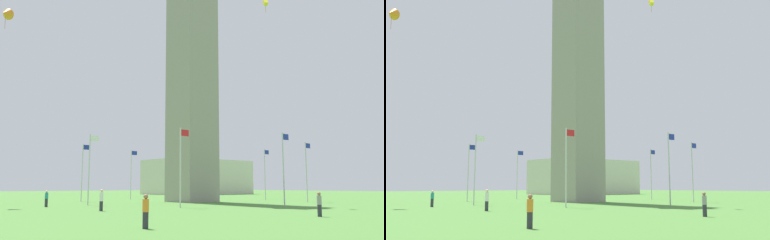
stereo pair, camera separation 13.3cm
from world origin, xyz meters
TOP-DOWN VIEW (x-y plane):
  - ground_plane at (0.00, 0.00)m, footprint 260.00×260.00m
  - obelisk_monument at (0.00, 0.00)m, footprint 5.13×5.13m
  - flagpole_n at (14.90, 0.00)m, footprint 1.12×0.14m
  - flagpole_ne at (10.55, 10.49)m, footprint 1.12×0.14m
  - flagpole_e at (0.06, 14.84)m, footprint 1.12×0.14m
  - flagpole_se at (-10.43, 10.49)m, footprint 1.12×0.14m
  - flagpole_s at (-14.77, 0.00)m, footprint 1.12×0.14m
  - flagpole_sw at (-10.43, -10.49)m, footprint 1.12×0.14m
  - flagpole_w at (0.06, -14.84)m, footprint 1.12×0.14m
  - flagpole_nw at (10.55, -10.49)m, footprint 1.12×0.14m
  - person_white_shirt at (-19.00, -10.55)m, footprint 0.32×0.32m
  - person_orange_shirt at (-24.56, -25.15)m, footprint 0.32×0.32m
  - person_gray_shirt at (-11.01, -26.10)m, footprint 0.32×0.32m
  - person_teal_shirt at (-19.76, -0.83)m, footprint 0.32×0.32m
  - kite_orange_delta at (-23.05, 5.37)m, footprint 1.95×1.95m
  - kite_yellow_box at (-0.08, -13.12)m, footprint 0.79×0.90m
  - distant_building at (34.94, 38.48)m, footprint 24.38×15.66m

SIDE VIEW (x-z plane):
  - ground_plane at x=0.00m, z-range 0.00..0.00m
  - person_teal_shirt at x=-19.76m, z-range -0.01..1.61m
  - person_gray_shirt at x=-11.01m, z-range -0.01..1.65m
  - person_orange_shirt at x=-24.56m, z-range -0.01..1.66m
  - person_white_shirt at x=-19.00m, z-range 0.00..1.78m
  - distant_building at x=34.94m, z-range 0.00..8.40m
  - flagpole_n at x=14.90m, z-range 0.38..8.10m
  - flagpole_ne at x=10.55m, z-range 0.38..8.10m
  - flagpole_e at x=0.06m, z-range 0.38..8.10m
  - flagpole_se at x=-10.43m, z-range 0.38..8.10m
  - flagpole_s at x=-14.77m, z-range 0.38..8.10m
  - flagpole_sw at x=-10.43m, z-range 0.38..8.10m
  - flagpole_w at x=0.06m, z-range 0.38..8.10m
  - flagpole_nw at x=10.55m, z-range 0.38..8.10m
  - kite_orange_delta at x=-23.05m, z-range 19.97..22.55m
  - kite_yellow_box at x=-0.08m, z-range 22.16..23.78m
  - obelisk_monument at x=0.00m, z-range 0.00..46.62m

